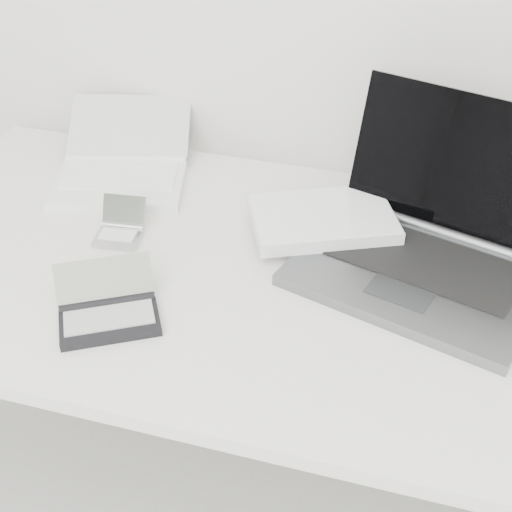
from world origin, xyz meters
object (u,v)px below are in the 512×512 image
(desk, at_px, (277,291))
(palmtop_charcoal, at_px, (108,311))
(netbook_open_white, at_px, (122,167))
(laptop_large, at_px, (401,237))

(desk, height_order, palmtop_charcoal, palmtop_charcoal)
(palmtop_charcoal, bearing_deg, desk, 10.63)
(netbook_open_white, bearing_deg, laptop_large, -26.18)
(laptop_large, xyz_separation_m, palmtop_charcoal, (-0.46, -0.32, -0.03))
(desk, distance_m, palmtop_charcoal, 0.33)
(desk, xyz_separation_m, palmtop_charcoal, (-0.25, -0.21, 0.06))
(netbook_open_white, bearing_deg, desk, -44.10)
(desk, xyz_separation_m, laptop_large, (0.21, 0.11, 0.09))
(laptop_large, distance_m, palmtop_charcoal, 0.56)
(desk, xyz_separation_m, netbook_open_white, (-0.42, 0.24, 0.07))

